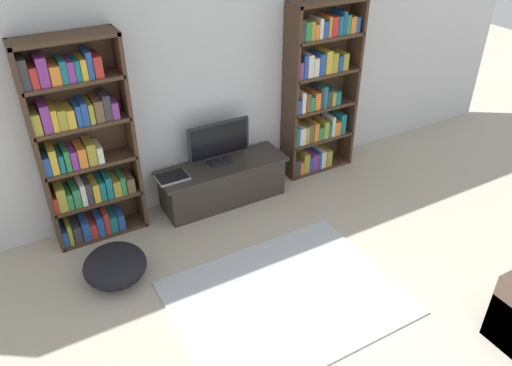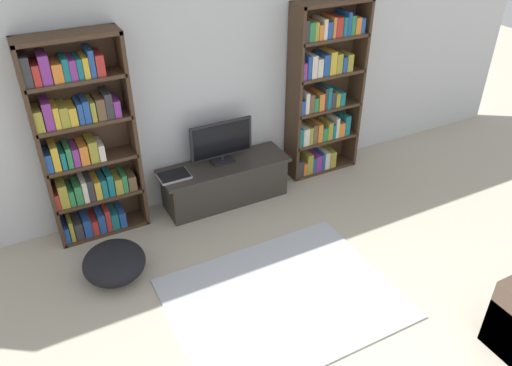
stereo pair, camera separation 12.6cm
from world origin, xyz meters
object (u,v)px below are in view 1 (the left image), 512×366
at_px(bookshelf_left, 82,147).
at_px(bookshelf_right, 318,92).
at_px(tv_stand, 223,182).
at_px(laptop, 172,177).
at_px(television, 219,142).
at_px(beanbag_ottoman, 115,266).

xyz_separation_m(bookshelf_left, bookshelf_right, (2.70, -0.00, 0.01)).
distance_m(tv_stand, laptop, 0.63).
height_order(tv_stand, television, television).
relative_size(bookshelf_right, television, 2.89).
height_order(television, laptop, television).
height_order(bookshelf_right, tv_stand, bookshelf_right).
bearing_deg(beanbag_ottoman, bookshelf_right, 16.31).
xyz_separation_m(laptop, beanbag_ottoman, (-0.85, -0.69, -0.31)).
xyz_separation_m(bookshelf_right, beanbag_ottoman, (-2.74, -0.80, -0.84)).
bearing_deg(television, bookshelf_right, 2.69).
xyz_separation_m(television, laptop, (-0.58, -0.05, -0.24)).
xyz_separation_m(bookshelf_left, laptop, (0.81, -0.12, -0.52)).
height_order(bookshelf_left, beanbag_ottoman, bookshelf_left).
height_order(tv_stand, beanbag_ottoman, tv_stand).
xyz_separation_m(tv_stand, television, (0.00, 0.06, 0.48)).
xyz_separation_m(bookshelf_left, beanbag_ottoman, (-0.04, -0.80, -0.84)).
distance_m(bookshelf_right, television, 1.35).
xyz_separation_m(tv_stand, laptop, (-0.58, 0.00, 0.24)).
relative_size(bookshelf_left, bookshelf_right, 1.00).
height_order(bookshelf_left, television, bookshelf_left).
distance_m(tv_stand, television, 0.49).
height_order(bookshelf_left, laptop, bookshelf_left).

